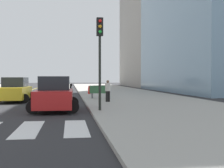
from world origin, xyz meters
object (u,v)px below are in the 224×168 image
car_gray_nearest (66,83)px  car_black_third (64,85)px  park_bench (100,92)px  car_red_second (55,95)px  fire_hydrant (89,90)px  traffic_light_near_corner (100,46)px  pedestrian_waiting_east (108,90)px  car_yellow_fourth (15,90)px

car_gray_nearest → car_black_third: 14.63m
park_bench → car_red_second: bearing=162.3°
car_red_second → fire_hydrant: size_ratio=5.18×
car_gray_nearest → car_red_second: (-0.08, -46.16, 0.05)m
car_gray_nearest → car_black_third: car_gray_nearest is taller
car_black_third → traffic_light_near_corner: 33.20m
car_gray_nearest → car_black_third: size_ratio=1.17×
pedestrian_waiting_east → fire_hydrant: size_ratio=1.83×
park_bench → traffic_light_near_corner: bearing=179.6°
park_bench → pedestrian_waiting_east: size_ratio=1.13×
pedestrian_waiting_east → fire_hydrant: bearing=69.3°
fire_hydrant → park_bench: bearing=-86.3°
car_gray_nearest → fire_hydrant: (2.97, -30.80, -0.33)m
car_gray_nearest → traffic_light_near_corner: size_ratio=0.86×
traffic_light_near_corner → pedestrian_waiting_east: 6.52m
car_red_second → car_yellow_fourth: car_red_second is taller
fire_hydrant → car_red_second: bearing=-101.3°
park_bench → fire_hydrant: bearing=9.1°
car_gray_nearest → fire_hydrant: size_ratio=4.96×
car_gray_nearest → park_bench: size_ratio=2.39×
car_gray_nearest → car_red_second: 46.16m
car_black_third → pedestrian_waiting_east: 27.41m
car_red_second → park_bench: size_ratio=2.50×
car_red_second → pedestrian_waiting_east: 5.76m
park_bench → pedestrian_waiting_east: bearing=-171.4°
car_black_third → traffic_light_near_corner: bearing=91.6°
car_yellow_fourth → fire_hydrant: car_yellow_fourth is taller
car_yellow_fourth → park_bench: size_ratio=2.47×
car_red_second → fire_hydrant: 15.67m
car_black_third → car_gray_nearest: bearing=-93.3°
car_gray_nearest → pedestrian_waiting_east: size_ratio=2.71×
car_gray_nearest → pedestrian_waiting_east: bearing=97.2°
car_gray_nearest → car_red_second: bearing=92.1°
car_black_third → fire_hydrant: (3.08, -16.17, -0.20)m
car_red_second → park_bench: (3.52, 8.26, -0.27)m
car_black_third → park_bench: 23.54m
car_black_third → traffic_light_near_corner: traffic_light_near_corner is taller
car_gray_nearest → car_yellow_fourth: size_ratio=0.97×
fire_hydrant → car_gray_nearest: bearing=95.5°
car_gray_nearest → car_red_second: car_red_second is taller
car_black_third → car_red_second: bearing=87.2°
pedestrian_waiting_east → fire_hydrant: (-0.68, 10.97, -0.47)m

